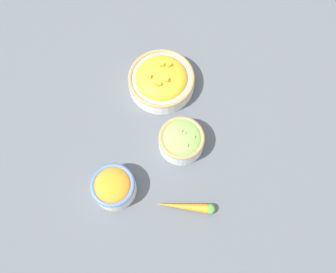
# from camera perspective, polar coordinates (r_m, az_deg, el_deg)

# --- Properties ---
(ground_plane) EXTENTS (3.00, 3.00, 0.00)m
(ground_plane) POSITION_cam_1_polar(r_m,az_deg,el_deg) (1.05, 0.00, -0.58)
(ground_plane) COLOR #4C5156
(bowl_lettuce) EXTENTS (0.12, 0.12, 0.08)m
(bowl_lettuce) POSITION_cam_1_polar(r_m,az_deg,el_deg) (1.01, 1.98, -0.51)
(bowl_lettuce) COLOR silver
(bowl_lettuce) RESTS_ON ground_plane
(bowl_carrots) EXTENTS (0.12, 0.12, 0.07)m
(bowl_carrots) POSITION_cam_1_polar(r_m,az_deg,el_deg) (0.98, -8.41, -7.54)
(bowl_carrots) COLOR silver
(bowl_carrots) RESTS_ON ground_plane
(bowl_squash) EXTENTS (0.19, 0.19, 0.08)m
(bowl_squash) POSITION_cam_1_polar(r_m,az_deg,el_deg) (1.09, -1.09, 8.64)
(bowl_squash) COLOR silver
(bowl_squash) RESTS_ON ground_plane
(loose_carrot) EXTENTS (0.04, 0.15, 0.03)m
(loose_carrot) POSITION_cam_1_polar(r_m,az_deg,el_deg) (0.99, 2.91, -10.65)
(loose_carrot) COLOR orange
(loose_carrot) RESTS_ON ground_plane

